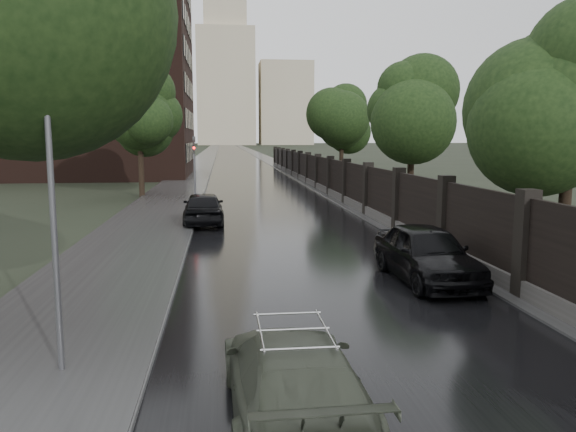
# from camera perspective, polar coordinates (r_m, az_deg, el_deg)

# --- Properties ---
(ground) EXTENTS (800.00, 800.00, 0.00)m
(ground) POSITION_cam_1_polar(r_m,az_deg,el_deg) (9.04, 12.19, -18.01)
(ground) COLOR black
(ground) RESTS_ON ground
(road) EXTENTS (8.00, 420.00, 0.02)m
(road) POSITION_cam_1_polar(r_m,az_deg,el_deg) (197.72, -5.94, 6.80)
(road) COLOR black
(road) RESTS_ON ground
(sidewalk_left) EXTENTS (4.00, 420.00, 0.16)m
(sidewalk_left) POSITION_cam_1_polar(r_m,az_deg,el_deg) (197.73, -7.69, 6.79)
(sidewalk_left) COLOR #2D2D2D
(sidewalk_left) RESTS_ON ground
(verge_right) EXTENTS (3.00, 420.00, 0.08)m
(verge_right) POSITION_cam_1_polar(r_m,az_deg,el_deg) (197.87, -4.34, 6.83)
(verge_right) COLOR #2D2D2D
(verge_right) RESTS_ON ground
(fence_right) EXTENTS (0.45, 75.72, 2.70)m
(fence_right) POSITION_cam_1_polar(r_m,az_deg,el_deg) (40.45, 3.77, 3.82)
(fence_right) COLOR #383533
(fence_right) RESTS_ON ground
(tree_left_far) EXTENTS (4.25, 4.25, 7.39)m
(tree_left_far) POSITION_cam_1_polar(r_m,az_deg,el_deg) (38.05, -14.87, 9.69)
(tree_left_far) COLOR black
(tree_left_far) RESTS_ON ground
(tree_right_a) EXTENTS (4.08, 4.08, 7.01)m
(tree_right_a) POSITION_cam_1_polar(r_m,az_deg,el_deg) (18.73, 26.87, 10.24)
(tree_right_a) COLOR black
(tree_right_a) RESTS_ON ground
(tree_right_b) EXTENTS (4.08, 4.08, 7.01)m
(tree_right_b) POSITION_cam_1_polar(r_m,az_deg,el_deg) (31.39, 12.50, 9.65)
(tree_right_b) COLOR black
(tree_right_b) RESTS_ON ground
(tree_right_c) EXTENTS (4.08, 4.08, 7.01)m
(tree_right_c) POSITION_cam_1_polar(r_m,az_deg,el_deg) (48.76, 5.49, 9.14)
(tree_right_c) COLOR black
(tree_right_c) RESTS_ON ground
(lamp_post) EXTENTS (0.25, 0.12, 5.11)m
(lamp_post) POSITION_cam_1_polar(r_m,az_deg,el_deg) (9.63, -22.75, -0.17)
(lamp_post) COLOR #59595E
(lamp_post) RESTS_ON ground
(traffic_light) EXTENTS (0.16, 0.32, 4.00)m
(traffic_light) POSITION_cam_1_polar(r_m,az_deg,el_deg) (32.73, -9.48, 5.18)
(traffic_light) COLOR #59595E
(traffic_light) RESTS_ON ground
(brick_building) EXTENTS (24.00, 18.00, 20.00)m
(brick_building) POSITION_cam_1_polar(r_m,az_deg,el_deg) (61.89, -21.53, 13.06)
(brick_building) COLOR black
(brick_building) RESTS_ON ground
(stalinist_tower) EXTENTS (92.00, 30.00, 159.00)m
(stalinist_tower) POSITION_cam_1_polar(r_m,az_deg,el_deg) (309.60, -6.34, 14.32)
(stalinist_tower) COLOR tan
(stalinist_tower) RESTS_ON ground
(volga_sedan) EXTENTS (1.91, 4.50, 1.29)m
(volga_sedan) POSITION_cam_1_polar(r_m,az_deg,el_deg) (8.04, 0.52, -16.14)
(volga_sedan) COLOR #404638
(volga_sedan) RESTS_ON ground
(hatchback_left) EXTENTS (1.94, 4.54, 1.53)m
(hatchback_left) POSITION_cam_1_polar(r_m,az_deg,el_deg) (25.76, -8.59, 0.82)
(hatchback_left) COLOR black
(hatchback_left) RESTS_ON ground
(car_right_near) EXTENTS (2.06, 4.71, 1.58)m
(car_right_near) POSITION_cam_1_polar(r_m,az_deg,el_deg) (15.85, 13.89, -3.69)
(car_right_near) COLOR black
(car_right_near) RESTS_ON ground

